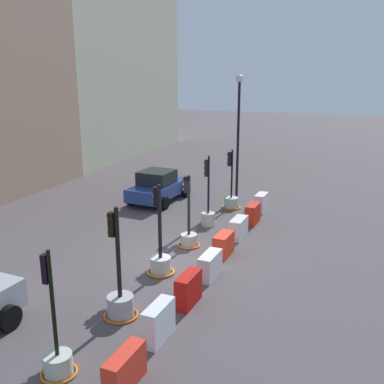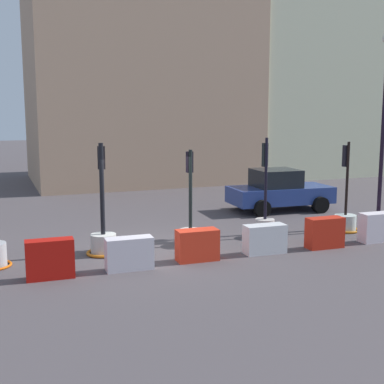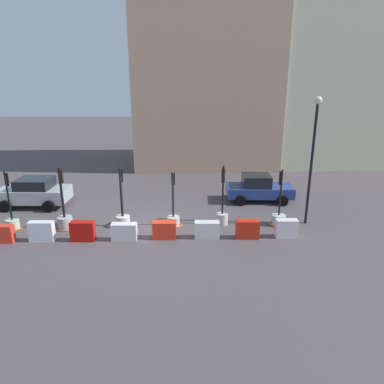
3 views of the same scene
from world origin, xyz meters
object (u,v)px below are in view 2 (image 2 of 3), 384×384
(traffic_light_5, at_px, (345,218))
(car_blue_estate, at_px, (279,191))
(construction_barrier_6, at_px, (325,233))
(traffic_light_3, at_px, (190,230))
(construction_barrier_4, at_px, (197,245))
(traffic_light_4, at_px, (265,219))
(construction_barrier_3, at_px, (129,254))
(construction_barrier_7, at_px, (376,227))
(construction_barrier_5, at_px, (265,239))
(construction_barrier_2, at_px, (50,259))
(street_lamp_post, at_px, (384,105))
(traffic_light_2, at_px, (103,237))

(traffic_light_5, height_order, car_blue_estate, traffic_light_5)
(construction_barrier_6, bearing_deg, traffic_light_3, 154.40)
(construction_barrier_4, bearing_deg, traffic_light_4, 28.85)
(traffic_light_3, distance_m, construction_barrier_6, 3.71)
(construction_barrier_6, relative_size, car_blue_estate, 0.27)
(construction_barrier_3, height_order, construction_barrier_7, construction_barrier_7)
(construction_barrier_4, relative_size, construction_barrier_6, 1.02)
(traffic_light_4, xyz_separation_m, construction_barrier_5, (-0.88, -1.56, -0.18))
(construction_barrier_2, height_order, construction_barrier_7, construction_barrier_2)
(construction_barrier_7, bearing_deg, traffic_light_5, 87.78)
(traffic_light_3, relative_size, construction_barrier_5, 2.37)
(street_lamp_post, bearing_deg, traffic_light_3, -179.91)
(traffic_light_3, bearing_deg, street_lamp_post, 0.09)
(traffic_light_4, height_order, construction_barrier_3, traffic_light_4)
(construction_barrier_2, bearing_deg, street_lamp_post, 8.48)
(construction_barrier_6, xyz_separation_m, construction_barrier_7, (1.79, 0.03, -0.00))
(traffic_light_2, distance_m, construction_barrier_3, 1.60)
(construction_barrier_3, bearing_deg, traffic_light_2, 100.51)
(construction_barrier_2, xyz_separation_m, construction_barrier_6, (7.34, -0.03, -0.03))
(construction_barrier_2, height_order, construction_barrier_6, construction_barrier_2)
(traffic_light_4, relative_size, car_blue_estate, 0.75)
(traffic_light_3, bearing_deg, construction_barrier_7, -17.03)
(traffic_light_5, bearing_deg, construction_barrier_7, -92.22)
(traffic_light_4, distance_m, construction_barrier_4, 3.20)
(traffic_light_2, xyz_separation_m, car_blue_estate, (7.47, 3.60, 0.29))
(construction_barrier_2, distance_m, construction_barrier_4, 3.61)
(traffic_light_2, bearing_deg, construction_barrier_2, -134.25)
(traffic_light_4, height_order, street_lamp_post, street_lamp_post)
(traffic_light_2, relative_size, traffic_light_4, 0.99)
(traffic_light_4, xyz_separation_m, construction_barrier_6, (0.93, -1.68, -0.14))
(construction_barrier_2, bearing_deg, car_blue_estate, 29.86)
(construction_barrier_3, xyz_separation_m, construction_barrier_7, (7.31, 0.00, 0.03))
(construction_barrier_2, bearing_deg, construction_barrier_4, 1.68)
(traffic_light_4, bearing_deg, street_lamp_post, -0.94)
(traffic_light_4, height_order, car_blue_estate, traffic_light_4)
(construction_barrier_7, distance_m, street_lamp_post, 4.12)
(traffic_light_2, xyz_separation_m, construction_barrier_6, (5.81, -1.60, -0.04))
(construction_barrier_4, distance_m, construction_barrier_6, 3.74)
(construction_barrier_6, bearing_deg, construction_barrier_4, 177.86)
(car_blue_estate, bearing_deg, construction_barrier_2, -150.14)
(construction_barrier_3, distance_m, construction_barrier_5, 3.71)
(construction_barrier_2, distance_m, construction_barrier_6, 7.34)
(traffic_light_4, bearing_deg, construction_barrier_2, -165.56)
(construction_barrier_3, bearing_deg, car_blue_estate, 35.77)
(construction_barrier_4, height_order, car_blue_estate, car_blue_estate)
(traffic_light_5, height_order, construction_barrier_3, traffic_light_5)
(construction_barrier_3, xyz_separation_m, construction_barrier_6, (5.52, -0.03, 0.03))
(traffic_light_3, relative_size, construction_barrier_3, 2.37)
(construction_barrier_2, xyz_separation_m, street_lamp_post, (10.60, 1.58, 3.48))
(traffic_light_5, distance_m, construction_barrier_4, 5.74)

